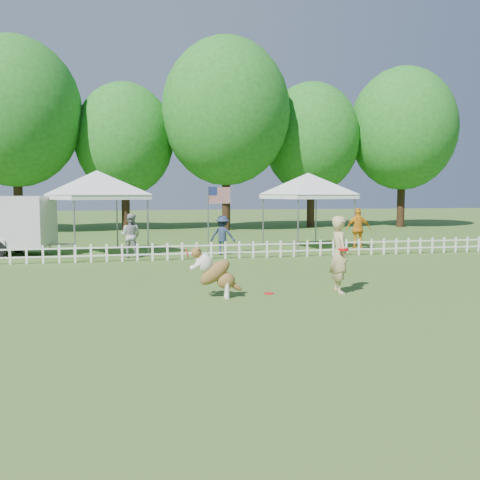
% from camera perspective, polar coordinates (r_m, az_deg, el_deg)
% --- Properties ---
extents(ground, '(120.00, 120.00, 0.00)m').
position_cam_1_polar(ground, '(11.78, 3.69, -6.15)').
color(ground, '#386820').
rests_on(ground, ground).
extents(picket_fence, '(22.00, 0.08, 0.60)m').
position_cam_1_polar(picket_fence, '(18.49, -2.34, -1.11)').
color(picket_fence, white).
rests_on(picket_fence, ground).
extents(handler, '(0.47, 0.67, 1.77)m').
position_cam_1_polar(handler, '(12.36, 10.58, -1.55)').
color(handler, tan).
rests_on(handler, ground).
extents(dog, '(1.13, 0.48, 1.13)m').
position_cam_1_polar(dog, '(11.63, -2.60, -3.47)').
color(dog, brown).
rests_on(dog, ground).
extents(frisbee_on_turf, '(0.27, 0.27, 0.02)m').
position_cam_1_polar(frisbee_on_turf, '(12.20, 3.08, -5.71)').
color(frisbee_on_turf, red).
rests_on(frisbee_on_turf, ground).
extents(canopy_tent_left, '(3.88, 3.88, 3.03)m').
position_cam_1_polar(canopy_tent_left, '(20.31, -14.95, 2.71)').
color(canopy_tent_left, white).
rests_on(canopy_tent_left, ground).
extents(canopy_tent_right, '(3.57, 3.57, 3.03)m').
position_cam_1_polar(canopy_tent_right, '(22.16, 7.25, 3.03)').
color(canopy_tent_right, white).
rests_on(canopy_tent_right, ground).
extents(flag_pole, '(0.96, 0.42, 2.55)m').
position_cam_1_polar(flag_pole, '(19.11, -3.42, 2.02)').
color(flag_pole, gray).
rests_on(flag_pole, ground).
extents(spectator_a, '(0.93, 0.84, 1.56)m').
position_cam_1_polar(spectator_a, '(19.32, -11.58, 0.48)').
color(spectator_a, '#A3A3A8').
rests_on(spectator_a, ground).
extents(spectator_b, '(1.06, 0.83, 1.44)m').
position_cam_1_polar(spectator_b, '(19.72, -1.87, 0.50)').
color(spectator_b, '#253350').
rests_on(spectator_b, ground).
extents(spectator_c, '(1.05, 0.57, 1.69)m').
position_cam_1_polar(spectator_c, '(21.76, 12.49, 1.14)').
color(spectator_c, orange).
rests_on(spectator_c, ground).
extents(tree_left, '(7.40, 7.40, 12.00)m').
position_cam_1_polar(tree_left, '(33.31, -22.81, 11.07)').
color(tree_left, '#21651C').
rests_on(tree_left, ground).
extents(tree_center_left, '(6.00, 6.00, 9.80)m').
position_cam_1_polar(tree_center_left, '(33.70, -12.21, 9.40)').
color(tree_center_left, '#21651C').
rests_on(tree_center_left, ground).
extents(tree_center_right, '(7.60, 7.60, 12.60)m').
position_cam_1_polar(tree_center_right, '(32.94, -1.51, 12.06)').
color(tree_center_right, '#21651C').
rests_on(tree_center_right, ground).
extents(tree_right, '(6.20, 6.20, 10.40)m').
position_cam_1_polar(tree_right, '(35.87, 7.61, 9.68)').
color(tree_right, '#21651C').
rests_on(tree_right, ground).
extents(tree_far_right, '(7.00, 7.00, 11.40)m').
position_cam_1_polar(tree_far_right, '(37.50, 16.94, 10.07)').
color(tree_far_right, '#21651C').
rests_on(tree_far_right, ground).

